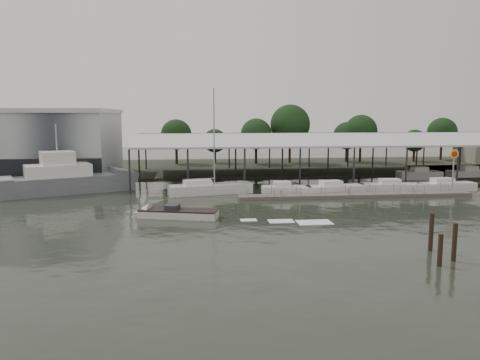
{
  "coord_description": "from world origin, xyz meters",
  "views": [
    {
      "loc": [
        -4.66,
        -42.63,
        9.69
      ],
      "look_at": [
        0.97,
        8.21,
        2.5
      ],
      "focal_mm": 35.0,
      "sensor_mm": 36.0,
      "label": 1
    }
  ],
  "objects": [
    {
      "name": "ground",
      "position": [
        0.0,
        0.0,
        0.0
      ],
      "size": [
        200.0,
        200.0,
        0.0
      ],
      "primitive_type": "plane",
      "color": "#272C23",
      "rests_on": "ground"
    },
    {
      "name": "land_strip_far",
      "position": [
        0.0,
        42.0,
        0.1
      ],
      "size": [
        140.0,
        30.0,
        0.3
      ],
      "color": "#353A2B",
      "rests_on": "ground"
    },
    {
      "name": "storage_warehouse",
      "position": [
        -28.0,
        29.94,
        5.29
      ],
      "size": [
        24.5,
        20.5,
        10.5
      ],
      "color": "#ACB1B7",
      "rests_on": "ground"
    },
    {
      "name": "covered_boat_shed",
      "position": [
        17.0,
        28.0,
        6.13
      ],
      "size": [
        58.24,
        24.0,
        6.96
      ],
      "color": "silver",
      "rests_on": "ground"
    },
    {
      "name": "floating_dock",
      "position": [
        15.0,
        10.0,
        0.2
      ],
      "size": [
        28.0,
        2.0,
        1.4
      ],
      "color": "#66605A",
      "rests_on": "ground"
    },
    {
      "name": "shell_fuel_sign",
      "position": [
        27.0,
        9.99,
        3.93
      ],
      "size": [
        1.1,
        0.18,
        5.55
      ],
      "color": "#979A9D",
      "rests_on": "ground"
    },
    {
      "name": "grey_trawler",
      "position": [
        -19.72,
        17.22,
        1.58
      ],
      "size": [
        17.11,
        10.8,
        8.84
      ],
      "rotation": [
        0.0,
        0.0,
        0.4
      ],
      "color": "slate",
      "rests_on": "ground"
    },
    {
      "name": "white_sailboat",
      "position": [
        -2.2,
        14.17,
        0.65
      ],
      "size": [
        10.55,
        4.69,
        13.01
      ],
      "rotation": [
        0.0,
        0.0,
        0.21
      ],
      "color": "silver",
      "rests_on": "ground"
    },
    {
      "name": "speedboat_underway",
      "position": [
        -6.33,
        1.15,
        0.39
      ],
      "size": [
        18.73,
        6.69,
        2.0
      ],
      "rotation": [
        0.0,
        0.0,
        2.88
      ],
      "color": "silver",
      "rests_on": "ground"
    },
    {
      "name": "moored_cruiser_0",
      "position": [
        7.01,
        12.37,
        0.61
      ],
      "size": [
        6.16,
        2.88,
        1.7
      ],
      "rotation": [
        0.0,
        0.0,
        -0.12
      ],
      "color": "silver",
      "rests_on": "ground"
    },
    {
      "name": "moored_cruiser_1",
      "position": [
        13.06,
        12.34,
        0.61
      ],
      "size": [
        7.43,
        3.16,
        1.7
      ],
      "rotation": [
        0.0,
        0.0,
        0.14
      ],
      "color": "silver",
      "rests_on": "ground"
    },
    {
      "name": "moored_cruiser_2",
      "position": [
        20.92,
        13.17,
        0.61
      ],
      "size": [
        7.43,
        3.2,
        1.7
      ],
      "rotation": [
        0.0,
        0.0,
        -0.14
      ],
      "color": "silver",
      "rests_on": "ground"
    },
    {
      "name": "moored_cruiser_3",
      "position": [
        27.99,
        13.24,
        0.61
      ],
      "size": [
        7.69,
        2.77,
        1.7
      ],
      "rotation": [
        0.0,
        0.0,
        0.08
      ],
      "color": "silver",
      "rests_on": "ground"
    },
    {
      "name": "mooring_pilings",
      "position": [
        13.61,
        -15.15,
        1.02
      ],
      "size": [
        7.11,
        9.92,
        3.64
      ],
      "color": "#2D2316",
      "rests_on": "ground"
    },
    {
      "name": "horizon_tree_line",
      "position": [
        22.22,
        47.8,
        6.21
      ],
      "size": [
        69.71,
        9.37,
        11.64
      ],
      "color": "black",
      "rests_on": "ground"
    }
  ]
}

